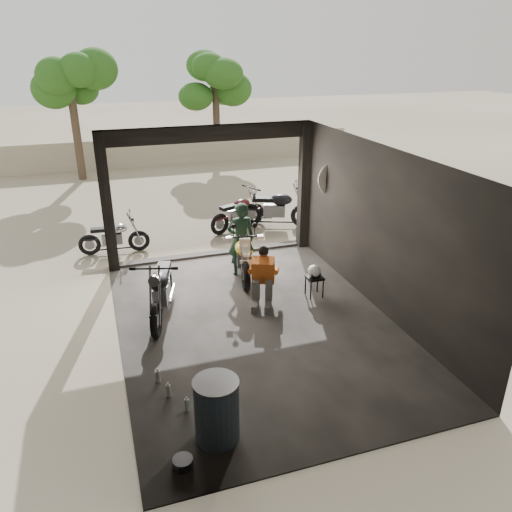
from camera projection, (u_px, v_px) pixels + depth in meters
ground at (256, 324)px, 9.42m from camera, size 80.00×80.00×0.00m
garage at (247, 251)px, 9.40m from camera, size 7.00×7.13×3.20m
boundary_wall at (154, 152)px, 21.41m from camera, size 18.00×0.30×1.20m
tree_left at (68, 71)px, 17.91m from camera, size 2.20×2.20×5.60m
tree_right at (215, 77)px, 21.05m from camera, size 2.20×2.20×5.00m
main_bike at (242, 252)px, 11.09m from camera, size 1.05×1.92×1.21m
left_bike at (161, 286)px, 9.47m from camera, size 1.28×2.04×1.29m
outside_bike_a at (114, 234)px, 12.43m from camera, size 1.56×0.74×1.02m
outside_bike_b at (238, 210)px, 14.02m from camera, size 1.83×1.32×1.15m
outside_bike_c at (276, 205)px, 14.18m from camera, size 2.06×1.42×1.29m
rider at (241, 240)px, 11.11m from camera, size 0.64×0.44×1.72m
mechanic at (263, 279)px, 9.87m from camera, size 0.87×0.98×1.18m
stool at (315, 280)px, 10.31m from camera, size 0.33×0.33×0.46m
helmet at (314, 271)px, 10.22m from camera, size 0.34×0.35×0.26m
oil_drum at (217, 411)px, 6.52m from camera, size 0.62×0.62×0.91m
sign_post at (333, 194)px, 11.69m from camera, size 0.80×0.08×2.41m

